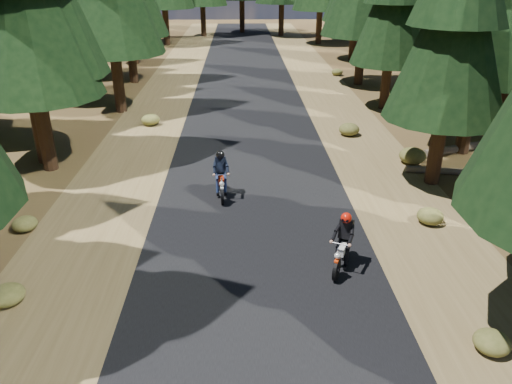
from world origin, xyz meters
TOP-DOWN VIEW (x-y plane):
  - ground at (0.00, 0.00)m, footprint 120.00×120.00m
  - road at (0.00, 5.00)m, footprint 6.00×100.00m
  - shoulder_l at (-4.60, 5.00)m, footprint 3.20×100.00m
  - shoulder_r at (4.60, 5.00)m, footprint 3.20×100.00m
  - log_near at (8.98, 7.73)m, footprint 4.82×2.10m
  - log_far at (7.56, 5.06)m, footprint 4.23×1.04m
  - understory_shrubs at (3.09, 6.70)m, footprint 15.08×31.62m
  - rider_lead at (2.00, -0.63)m, footprint 1.10×1.66m
  - rider_follow at (-1.03, 3.60)m, footprint 0.62×1.70m

SIDE VIEW (x-z plane):
  - ground at x=0.00m, z-range 0.00..0.00m
  - shoulder_l at x=-4.60m, z-range 0.00..0.01m
  - shoulder_r at x=4.60m, z-range 0.00..0.01m
  - road at x=0.00m, z-range 0.00..0.01m
  - log_far at x=7.56m, z-range 0.00..0.24m
  - log_near at x=8.98m, z-range 0.00..0.32m
  - understory_shrubs at x=3.09m, z-range -0.04..0.55m
  - rider_lead at x=2.00m, z-range -0.23..1.20m
  - rider_follow at x=-1.03m, z-range -0.24..1.24m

